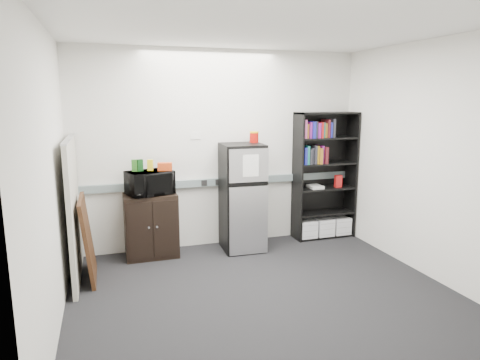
{
  "coord_description": "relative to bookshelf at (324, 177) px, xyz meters",
  "views": [
    {
      "loc": [
        -1.52,
        -3.94,
        2.05
      ],
      "look_at": [
        0.02,
        0.9,
        1.07
      ],
      "focal_mm": 32.0,
      "sensor_mm": 36.0,
      "label": 1
    }
  ],
  "objects": [
    {
      "name": "coffee_can",
      "position": [
        -1.11,
        -0.02,
        0.62
      ],
      "size": [
        0.12,
        0.12,
        0.17
      ],
      "color": "#AB0F07",
      "rests_on": "refrigerator"
    },
    {
      "name": "refrigerator",
      "position": [
        -1.32,
        -0.14,
        -0.19
      ],
      "size": [
        0.57,
        0.59,
        1.45
      ],
      "rotation": [
        0.0,
        0.0,
        -0.04
      ],
      "color": "black",
      "rests_on": "floor"
    },
    {
      "name": "ceiling",
      "position": [
        -1.53,
        -1.57,
        1.79
      ],
      "size": [
        4.0,
        3.5,
        0.02
      ],
      "primitive_type": "cube",
      "color": "white",
      "rests_on": "wall_back"
    },
    {
      "name": "snack_box_a",
      "position": [
        -2.71,
        -0.05,
        0.3
      ],
      "size": [
        0.07,
        0.06,
        0.15
      ],
      "primitive_type": "cube",
      "rotation": [
        0.0,
        0.0,
        -0.09
      ],
      "color": "#245A19",
      "rests_on": "microwave"
    },
    {
      "name": "wall_left",
      "position": [
        -3.53,
        -1.57,
        0.44
      ],
      "size": [
        0.02,
        3.5,
        2.7
      ],
      "primitive_type": "cube",
      "color": "silver",
      "rests_on": "floor"
    },
    {
      "name": "bookshelf",
      "position": [
        0.0,
        0.0,
        0.0
      ],
      "size": [
        0.9,
        0.34,
        1.85
      ],
      "color": "black",
      "rests_on": "floor"
    },
    {
      "name": "wall_note",
      "position": [
        -1.88,
        0.18,
        0.64
      ],
      "size": [
        0.14,
        0.0,
        0.1
      ],
      "primitive_type": "cube",
      "color": "white",
      "rests_on": "wall_back"
    },
    {
      "name": "cabinet",
      "position": [
        -2.54,
        -0.06,
        -0.49
      ],
      "size": [
        0.67,
        0.45,
        0.84
      ],
      "color": "black",
      "rests_on": "floor"
    },
    {
      "name": "snack_bag",
      "position": [
        -2.34,
        -0.1,
        0.28
      ],
      "size": [
        0.2,
        0.13,
        0.1
      ],
      "primitive_type": "cube",
      "rotation": [
        0.0,
        0.0,
        -0.21
      ],
      "color": "#C03D13",
      "rests_on": "microwave"
    },
    {
      "name": "snack_box_c",
      "position": [
        -2.52,
        -0.05,
        0.3
      ],
      "size": [
        0.08,
        0.07,
        0.14
      ],
      "primitive_type": "cube",
      "rotation": [
        0.0,
        0.0,
        -0.25
      ],
      "color": "yellow",
      "rests_on": "microwave"
    },
    {
      "name": "electrical_raceway",
      "position": [
        -1.53,
        0.15,
        -0.01
      ],
      "size": [
        3.92,
        0.05,
        0.1
      ],
      "primitive_type": "cube",
      "color": "slate",
      "rests_on": "wall_back"
    },
    {
      "name": "floor",
      "position": [
        -1.53,
        -1.57,
        -0.91
      ],
      "size": [
        4.0,
        4.0,
        0.0
      ],
      "primitive_type": "plane",
      "color": "black",
      "rests_on": "ground"
    },
    {
      "name": "microwave",
      "position": [
        -2.54,
        -0.08,
        0.07
      ],
      "size": [
        0.64,
        0.52,
        0.3
      ],
      "primitive_type": "imported",
      "rotation": [
        0.0,
        0.0,
        0.31
      ],
      "color": "black",
      "rests_on": "cabinet"
    },
    {
      "name": "framed_poster",
      "position": [
        -3.3,
        -0.57,
        -0.44
      ],
      "size": [
        0.14,
        0.74,
        0.95
      ],
      "rotation": [
        0.0,
        -0.1,
        0.0
      ],
      "color": "black",
      "rests_on": "floor"
    },
    {
      "name": "wall_right",
      "position": [
        0.47,
        -1.57,
        0.44
      ],
      "size": [
        0.02,
        3.5,
        2.7
      ],
      "primitive_type": "cube",
      "color": "silver",
      "rests_on": "floor"
    },
    {
      "name": "cubicle_partition",
      "position": [
        -3.43,
        -0.49,
        -0.1
      ],
      "size": [
        0.06,
        1.3,
        1.62
      ],
      "color": "#9E998C",
      "rests_on": "floor"
    },
    {
      "name": "snack_box_b",
      "position": [
        -2.64,
        -0.05,
        0.3
      ],
      "size": [
        0.08,
        0.07,
        0.15
      ],
      "primitive_type": "cube",
      "rotation": [
        0.0,
        0.0,
        0.27
      ],
      "color": "#0B340F",
      "rests_on": "microwave"
    },
    {
      "name": "wall_back",
      "position": [
        -1.53,
        0.18,
        0.44
      ],
      "size": [
        4.0,
        0.02,
        2.7
      ],
      "primitive_type": "cube",
      "color": "silver",
      "rests_on": "floor"
    }
  ]
}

